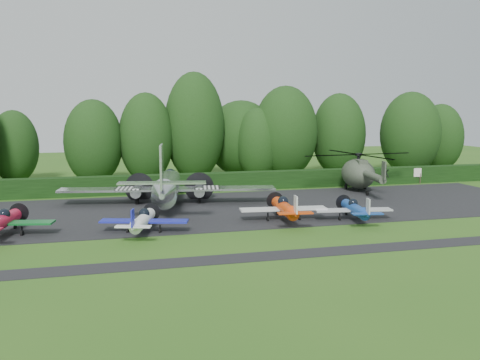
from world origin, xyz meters
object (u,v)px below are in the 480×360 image
object	(u,v)px
helicopter	(358,171)
sign_board	(408,173)
light_plane_red	(1,222)
light_plane_blue	(355,209)
transport_plane	(168,187)
light_plane_orange	(285,208)
light_plane_white	(143,220)

from	to	relation	value
helicopter	sign_board	bearing A→B (deg)	13.14
light_plane_red	helicopter	distance (m)	37.04
light_plane_red	helicopter	world-z (taller)	helicopter
light_plane_blue	transport_plane	bearing A→B (deg)	134.11
light_plane_red	helicopter	bearing A→B (deg)	8.89
transport_plane	light_plane_red	bearing A→B (deg)	-155.85
light_plane_orange	sign_board	distance (m)	27.71
transport_plane	light_plane_red	xyz separation A→B (m)	(-13.00, -8.89, -0.71)
light_plane_red	light_plane_blue	size ratio (longest dim) A/B	1.10
transport_plane	helicopter	world-z (taller)	transport_plane
sign_board	light_plane_blue	bearing A→B (deg)	-144.11
light_plane_red	sign_board	distance (m)	46.37
helicopter	light_plane_orange	bearing A→B (deg)	-145.89
sign_board	light_plane_white	bearing A→B (deg)	-163.53
light_plane_orange	light_plane_red	bearing A→B (deg)	173.47
transport_plane	sign_board	bearing A→B (deg)	4.44
transport_plane	light_plane_white	xyz separation A→B (m)	(-3.17, -10.46, -0.79)
light_plane_white	light_plane_blue	xyz separation A→B (m)	(17.06, 0.08, -0.02)
light_plane_orange	light_plane_blue	distance (m)	5.74
light_plane_red	light_plane_blue	bearing A→B (deg)	-14.88
light_plane_white	helicopter	xyz separation A→B (m)	(24.82, 14.61, 1.22)
transport_plane	light_plane_blue	size ratio (longest dim) A/B	3.07
light_plane_orange	sign_board	size ratio (longest dim) A/B	2.23
light_plane_red	light_plane_orange	distance (m)	21.31
light_plane_red	sign_board	world-z (taller)	light_plane_red
light_plane_white	sign_board	distance (m)	38.11
helicopter	sign_board	size ratio (longest dim) A/B	4.55
light_plane_orange	sign_board	world-z (taller)	light_plane_orange
light_plane_orange	helicopter	distance (m)	18.81
transport_plane	sign_board	world-z (taller)	transport_plane
transport_plane	light_plane_orange	distance (m)	12.31
transport_plane	light_plane_blue	xyz separation A→B (m)	(13.89, -10.38, -0.81)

